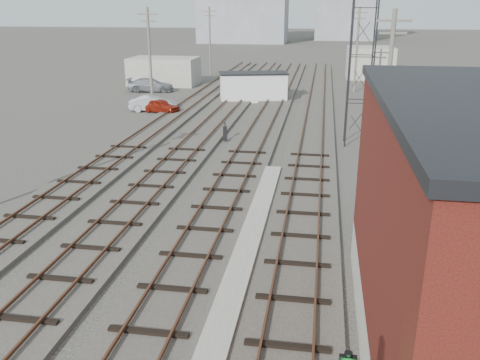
% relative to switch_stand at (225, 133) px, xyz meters
% --- Properties ---
extents(ground, '(320.00, 320.00, 0.00)m').
position_rel_switch_stand_xyz_m(ground, '(3.57, 25.71, -0.61)').
color(ground, '#282621').
rests_on(ground, ground).
extents(track_right, '(3.20, 90.00, 0.39)m').
position_rel_switch_stand_xyz_m(track_right, '(6.07, 4.71, -0.50)').
color(track_right, '#332D28').
rests_on(track_right, ground).
extents(track_mid_right, '(3.20, 90.00, 0.39)m').
position_rel_switch_stand_xyz_m(track_mid_right, '(2.07, 4.71, -0.50)').
color(track_mid_right, '#332D28').
rests_on(track_mid_right, ground).
extents(track_mid_left, '(3.20, 90.00, 0.39)m').
position_rel_switch_stand_xyz_m(track_mid_left, '(-1.93, 4.71, -0.50)').
color(track_mid_left, '#332D28').
rests_on(track_mid_left, ground).
extents(track_left, '(3.20, 90.00, 0.39)m').
position_rel_switch_stand_xyz_m(track_left, '(-5.93, 4.71, -0.50)').
color(track_left, '#332D28').
rests_on(track_left, ground).
extents(platform_curb, '(0.90, 28.00, 0.26)m').
position_rel_switch_stand_xyz_m(platform_curb, '(4.07, -20.29, -0.48)').
color(platform_curb, gray).
rests_on(platform_curb, ground).
extents(lattice_tower, '(1.60, 1.60, 15.00)m').
position_rel_switch_stand_xyz_m(lattice_tower, '(9.07, 0.71, 6.89)').
color(lattice_tower, black).
rests_on(lattice_tower, ground).
extents(utility_pole_left_b, '(1.80, 0.24, 9.00)m').
position_rel_switch_stand_xyz_m(utility_pole_left_b, '(-8.93, 10.71, 4.19)').
color(utility_pole_left_b, '#595147').
rests_on(utility_pole_left_b, ground).
extents(utility_pole_left_c, '(1.80, 0.24, 9.00)m').
position_rel_switch_stand_xyz_m(utility_pole_left_c, '(-8.93, 35.71, 4.19)').
color(utility_pole_left_c, '#595147').
rests_on(utility_pole_left_c, ground).
extents(utility_pole_right_a, '(1.80, 0.24, 9.00)m').
position_rel_switch_stand_xyz_m(utility_pole_right_a, '(10.07, -6.29, 4.19)').
color(utility_pole_right_a, '#595147').
rests_on(utility_pole_right_a, ground).
extents(utility_pole_right_b, '(1.80, 0.24, 9.00)m').
position_rel_switch_stand_xyz_m(utility_pole_right_b, '(10.07, 23.71, 4.19)').
color(utility_pole_right_b, '#595147').
rests_on(utility_pole_right_b, ground).
extents(shed_left, '(8.00, 5.00, 3.20)m').
position_rel_switch_stand_xyz_m(shed_left, '(-12.43, 25.71, 0.99)').
color(shed_left, gray).
rests_on(shed_left, ground).
extents(shed_right, '(6.00, 6.00, 4.00)m').
position_rel_switch_stand_xyz_m(shed_right, '(12.57, 35.71, 1.39)').
color(shed_right, gray).
rests_on(shed_right, ground).
extents(switch_stand, '(0.35, 0.35, 1.29)m').
position_rel_switch_stand_xyz_m(switch_stand, '(0.00, 0.00, 0.00)').
color(switch_stand, black).
rests_on(switch_stand, ground).
extents(site_trailer, '(7.25, 4.49, 2.84)m').
position_rel_switch_stand_xyz_m(site_trailer, '(-0.27, 16.38, 0.82)').
color(site_trailer, silver).
rests_on(site_trailer, ground).
extents(car_red, '(3.90, 2.59, 1.23)m').
position_rel_switch_stand_xyz_m(car_red, '(-7.66, 9.14, 0.01)').
color(car_red, maroon).
rests_on(car_red, ground).
extents(car_silver, '(4.37, 2.19, 1.38)m').
position_rel_switch_stand_xyz_m(car_silver, '(-8.56, 9.68, 0.08)').
color(car_silver, '#A8A9AF').
rests_on(car_silver, ground).
extents(car_grey, '(5.32, 2.73, 1.48)m').
position_rel_switch_stand_xyz_m(car_grey, '(-12.34, 20.21, 0.13)').
color(car_grey, gray).
rests_on(car_grey, ground).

